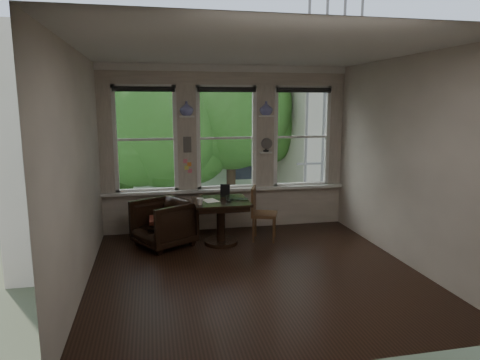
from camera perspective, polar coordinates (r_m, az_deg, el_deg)
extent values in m
plane|color=black|center=(6.13, 1.97, -12.14)|extent=(4.50, 4.50, 0.00)
plane|color=silver|center=(5.71, 2.16, 16.95)|extent=(4.50, 4.50, 0.00)
plane|color=beige|center=(7.91, -1.83, 4.17)|extent=(4.50, 0.00, 4.50)
plane|color=beige|center=(3.62, 10.59, -3.16)|extent=(4.50, 0.00, 4.50)
plane|color=beige|center=(5.64, -20.75, 1.09)|extent=(0.00, 4.50, 4.50)
plane|color=beige|center=(6.63, 21.32, 2.32)|extent=(0.00, 4.50, 4.50)
cube|color=white|center=(7.68, -7.12, 8.41)|extent=(0.26, 0.16, 0.03)
cube|color=white|center=(7.94, 3.49, 8.52)|extent=(0.26, 0.16, 0.03)
cube|color=#59544F|center=(7.74, -7.06, 4.71)|extent=(0.14, 0.06, 0.28)
imported|color=silver|center=(7.68, -7.14, 9.44)|extent=(0.24, 0.24, 0.25)
imported|color=silver|center=(7.93, 3.50, 9.52)|extent=(0.24, 0.24, 0.25)
imported|color=black|center=(7.16, -10.16, -5.69)|extent=(1.16, 1.15, 0.78)
cube|color=maroon|center=(7.15, -10.18, -5.21)|extent=(0.45, 0.45, 0.06)
imported|color=black|center=(7.04, -0.14, -2.66)|extent=(0.34, 0.27, 0.02)
imported|color=white|center=(6.78, -5.35, -2.86)|extent=(0.13, 0.13, 0.10)
imported|color=white|center=(6.94, -1.44, -2.53)|extent=(0.13, 0.13, 0.10)
cube|color=black|center=(7.29, -2.01, -1.43)|extent=(0.18, 0.12, 0.22)
cube|color=silver|center=(7.05, -3.98, -2.76)|extent=(0.30, 0.35, 0.00)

